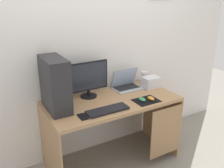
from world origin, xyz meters
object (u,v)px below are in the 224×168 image
object	(u,v)px
mouse_left	(142,99)
speaker	(144,77)
monitor	(88,79)
cell_phone	(83,117)
laptop	(126,84)
keyboard	(108,110)
projector	(151,82)
mouse_right	(151,98)
pc_tower	(55,84)

from	to	relation	value
mouse_left	speaker	bearing A→B (deg)	51.28
monitor	mouse_left	size ratio (longest dim) A/B	4.63
speaker	cell_phone	bearing A→B (deg)	-156.41
laptop	keyboard	xyz separation A→B (m)	(-0.48, -0.42, -0.04)
keyboard	projector	bearing A→B (deg)	21.38
projector	mouse_right	bearing A→B (deg)	-127.92
mouse_left	mouse_right	bearing A→B (deg)	-14.74
projector	mouse_right	xyz separation A→B (m)	(-0.23, -0.30, -0.04)
laptop	mouse_left	size ratio (longest dim) A/B	3.44
pc_tower	mouse_left	world-z (taller)	pc_tower
speaker	mouse_left	xyz separation A→B (m)	(-0.35, -0.43, -0.05)
pc_tower	projector	world-z (taller)	pc_tower
cell_phone	mouse_left	bearing A→B (deg)	1.20
speaker	pc_tower	bearing A→B (deg)	-171.75
keyboard	mouse_left	size ratio (longest dim) A/B	4.38
keyboard	cell_phone	world-z (taller)	keyboard
projector	keyboard	world-z (taller)	projector
pc_tower	mouse_left	distance (m)	0.90
laptop	mouse_right	xyz separation A→B (m)	(0.03, -0.43, -0.03)
keyboard	cell_phone	bearing A→B (deg)	178.69
pc_tower	monitor	size ratio (longest dim) A/B	1.16
projector	cell_phone	world-z (taller)	projector
mouse_left	mouse_right	world-z (taller)	same
mouse_right	cell_phone	bearing A→B (deg)	179.20
pc_tower	projector	xyz separation A→B (m)	(1.16, 0.01, -0.19)
pc_tower	cell_phone	xyz separation A→B (m)	(0.15, -0.28, -0.25)
pc_tower	laptop	size ratio (longest dim) A/B	1.56
monitor	mouse_left	xyz separation A→B (m)	(0.43, -0.39, -0.18)
laptop	mouse_left	distance (m)	0.41
pc_tower	speaker	size ratio (longest dim) A/B	3.49
cell_phone	laptop	bearing A→B (deg)	29.34
laptop	keyboard	bearing A→B (deg)	-138.98
mouse_right	keyboard	bearing A→B (deg)	179.45
monitor	projector	xyz separation A→B (m)	(0.76, -0.11, -0.14)
laptop	mouse_left	xyz separation A→B (m)	(-0.06, -0.40, -0.03)
mouse_left	mouse_right	size ratio (longest dim) A/B	1.00
speaker	mouse_right	bearing A→B (deg)	-118.86
keyboard	mouse_right	size ratio (longest dim) A/B	4.38
keyboard	mouse_left	bearing A→B (deg)	2.71
monitor	cell_phone	distance (m)	0.51
pc_tower	laptop	bearing A→B (deg)	8.83
pc_tower	mouse_right	world-z (taller)	pc_tower
monitor	mouse_left	distance (m)	0.60
speaker	keyboard	bearing A→B (deg)	-149.51
monitor	projector	bearing A→B (deg)	-8.36
mouse_left	cell_phone	world-z (taller)	mouse_left
pc_tower	cell_phone	distance (m)	0.40
pc_tower	cell_phone	world-z (taller)	pc_tower
mouse_left	mouse_right	xyz separation A→B (m)	(0.09, -0.03, 0.00)
projector	cell_phone	xyz separation A→B (m)	(-1.01, -0.29, -0.06)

